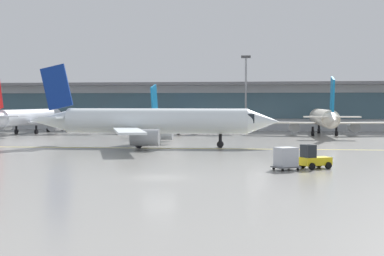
{
  "coord_description": "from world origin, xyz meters",
  "views": [
    {
      "loc": [
        10.51,
        -47.36,
        5.87
      ],
      "look_at": [
        -0.66,
        19.01,
        3.0
      ],
      "focal_mm": 59.38,
      "sensor_mm": 36.0,
      "label": 1
    }
  ],
  "objects_px": {
    "gate_airplane_2": "(171,120)",
    "baggage_tug": "(313,158)",
    "gate_airplane_3": "(324,118)",
    "cargo_dolly_lead": "(286,158)",
    "apron_light_mast_1": "(246,90)",
    "taxiing_regional_jet": "(154,122)",
    "gate_airplane_1": "(30,118)"
  },
  "relations": [
    {
      "from": "gate_airplane_1",
      "to": "gate_airplane_3",
      "type": "distance_m",
      "value": 52.2
    },
    {
      "from": "baggage_tug",
      "to": "gate_airplane_1",
      "type": "bearing_deg",
      "value": 99.54
    },
    {
      "from": "gate_airplane_3",
      "to": "cargo_dolly_lead",
      "type": "distance_m",
      "value": 56.5
    },
    {
      "from": "baggage_tug",
      "to": "cargo_dolly_lead",
      "type": "distance_m",
      "value": 2.8
    },
    {
      "from": "taxiing_regional_jet",
      "to": "baggage_tug",
      "type": "xyz_separation_m",
      "value": [
        19.52,
        -23.06,
        -2.31
      ]
    },
    {
      "from": "gate_airplane_1",
      "to": "gate_airplane_3",
      "type": "relative_size",
      "value": 0.99
    },
    {
      "from": "gate_airplane_2",
      "to": "cargo_dolly_lead",
      "type": "relative_size",
      "value": 9.82
    },
    {
      "from": "taxiing_regional_jet",
      "to": "gate_airplane_2",
      "type": "bearing_deg",
      "value": 94.31
    },
    {
      "from": "gate_airplane_1",
      "to": "cargo_dolly_lead",
      "type": "distance_m",
      "value": 71.32
    },
    {
      "from": "gate_airplane_3",
      "to": "cargo_dolly_lead",
      "type": "bearing_deg",
      "value": 170.5
    },
    {
      "from": "apron_light_mast_1",
      "to": "cargo_dolly_lead",
      "type": "bearing_deg",
      "value": -82.38
    },
    {
      "from": "taxiing_regional_jet",
      "to": "cargo_dolly_lead",
      "type": "height_order",
      "value": "taxiing_regional_jet"
    },
    {
      "from": "taxiing_regional_jet",
      "to": "baggage_tug",
      "type": "bearing_deg",
      "value": -52.87
    },
    {
      "from": "gate_airplane_3",
      "to": "apron_light_mast_1",
      "type": "bearing_deg",
      "value": 50.34
    },
    {
      "from": "gate_airplane_2",
      "to": "gate_airplane_3",
      "type": "xyz_separation_m",
      "value": [
        26.51,
        0.63,
        0.33
      ]
    },
    {
      "from": "gate_airplane_3",
      "to": "baggage_tug",
      "type": "height_order",
      "value": "gate_airplane_3"
    },
    {
      "from": "cargo_dolly_lead",
      "to": "apron_light_mast_1",
      "type": "relative_size",
      "value": 0.18
    },
    {
      "from": "gate_airplane_3",
      "to": "gate_airplane_1",
      "type": "bearing_deg",
      "value": 88.6
    },
    {
      "from": "taxiing_regional_jet",
      "to": "gate_airplane_1",
      "type": "bearing_deg",
      "value": 132.43
    },
    {
      "from": "gate_airplane_3",
      "to": "cargo_dolly_lead",
      "type": "relative_size",
      "value": 11.08
    },
    {
      "from": "gate_airplane_3",
      "to": "gate_airplane_2",
      "type": "bearing_deg",
      "value": 87.23
    },
    {
      "from": "taxiing_regional_jet",
      "to": "gate_airplane_3",
      "type": "bearing_deg",
      "value": 51.49
    },
    {
      "from": "cargo_dolly_lead",
      "to": "apron_light_mast_1",
      "type": "xyz_separation_m",
      "value": [
        -8.88,
        66.33,
        6.88
      ]
    },
    {
      "from": "apron_light_mast_1",
      "to": "taxiing_regional_jet",
      "type": "bearing_deg",
      "value": -101.27
    },
    {
      "from": "gate_airplane_3",
      "to": "apron_light_mast_1",
      "type": "distance_m",
      "value": 18.1
    },
    {
      "from": "baggage_tug",
      "to": "gate_airplane_3",
      "type": "bearing_deg",
      "value": 53.14
    },
    {
      "from": "gate_airplane_1",
      "to": "baggage_tug",
      "type": "relative_size",
      "value": 9.82
    },
    {
      "from": "gate_airplane_2",
      "to": "baggage_tug",
      "type": "xyz_separation_m",
      "value": [
        23.56,
        -54.04,
        -1.68
      ]
    },
    {
      "from": "taxiing_regional_jet",
      "to": "baggage_tug",
      "type": "distance_m",
      "value": 30.3
    },
    {
      "from": "gate_airplane_1",
      "to": "gate_airplane_3",
      "type": "bearing_deg",
      "value": -84.02
    },
    {
      "from": "gate_airplane_2",
      "to": "baggage_tug",
      "type": "bearing_deg",
      "value": -152.71
    },
    {
      "from": "gate_airplane_1",
      "to": "taxiing_regional_jet",
      "type": "bearing_deg",
      "value": -131.22
    }
  ]
}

